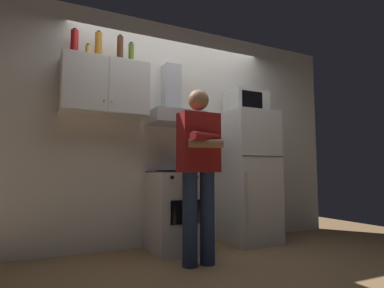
% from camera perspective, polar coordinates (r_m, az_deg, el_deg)
% --- Properties ---
extents(ground_plane, '(7.00, 7.00, 0.00)m').
position_cam_1_polar(ground_plane, '(3.45, -0.00, -19.39)').
color(ground_plane, olive).
extents(back_wall_tiled, '(4.80, 0.10, 2.70)m').
position_cam_1_polar(back_wall_tiled, '(3.93, -3.82, 2.17)').
color(back_wall_tiled, silver).
rests_on(back_wall_tiled, ground_plane).
extents(upper_cabinet, '(0.90, 0.37, 0.60)m').
position_cam_1_polar(upper_cabinet, '(3.56, -15.35, 9.72)').
color(upper_cabinet, silver).
extents(stove_oven, '(0.60, 0.62, 0.87)m').
position_cam_1_polar(stove_oven, '(3.57, -2.52, -11.84)').
color(stove_oven, white).
rests_on(stove_oven, ground_plane).
extents(range_hood, '(0.60, 0.44, 0.75)m').
position_cam_1_polar(range_hood, '(3.74, -3.21, 6.38)').
color(range_hood, '#B7BABF').
extents(refrigerator, '(0.60, 0.62, 1.60)m').
position_cam_1_polar(refrigerator, '(4.02, 10.09, -5.79)').
color(refrigerator, silver).
rests_on(refrigerator, ground_plane).
extents(microwave, '(0.48, 0.37, 0.28)m').
position_cam_1_polar(microwave, '(4.14, 9.72, 7.34)').
color(microwave, silver).
rests_on(microwave, refrigerator).
extents(person_standing, '(0.38, 0.33, 1.64)m').
position_cam_1_polar(person_standing, '(2.98, 1.26, -4.12)').
color(person_standing, navy).
rests_on(person_standing, ground_plane).
extents(cooking_pot, '(0.31, 0.21, 0.11)m').
position_cam_1_polar(cooking_pot, '(3.50, 0.25, -3.83)').
color(cooking_pot, '#B7BABF').
rests_on(cooking_pot, stove_oven).
extents(bottle_olive_oil, '(0.06, 0.06, 0.27)m').
position_cam_1_polar(bottle_olive_oil, '(3.77, -10.90, 15.56)').
color(bottle_olive_oil, '#4C6B19').
rests_on(bottle_olive_oil, upper_cabinet).
extents(bottle_liquor_amber, '(0.08, 0.08, 0.33)m').
position_cam_1_polar(bottle_liquor_amber, '(3.73, -16.49, 16.47)').
color(bottle_liquor_amber, '#B7721E').
rests_on(bottle_liquor_amber, upper_cabinet).
extents(bottle_soda_red, '(0.08, 0.08, 0.30)m').
position_cam_1_polar(bottle_soda_red, '(3.67, -20.38, 16.65)').
color(bottle_soda_red, red).
rests_on(bottle_soda_red, upper_cabinet).
extents(bottle_spice_jar, '(0.05, 0.05, 0.15)m').
position_cam_1_polar(bottle_spice_jar, '(3.63, -18.22, 15.55)').
color(bottle_spice_jar, gold).
rests_on(bottle_spice_jar, upper_cabinet).
extents(bottle_rum_dark, '(0.07, 0.07, 0.31)m').
position_cam_1_polar(bottle_rum_dark, '(3.71, -12.80, 16.29)').
color(bottle_rum_dark, '#47230F').
rests_on(bottle_rum_dark, upper_cabinet).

